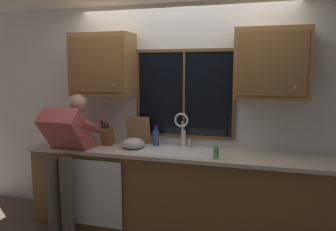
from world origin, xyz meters
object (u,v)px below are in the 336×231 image
(mixing_bowl, at_px, (133,143))
(cutting_board, at_px, (138,130))
(soap_dispenser, at_px, (216,152))
(knife_block, at_px, (107,136))
(person_standing, at_px, (67,148))
(bottle_green_glass, at_px, (183,138))
(bottle_tall_clear, at_px, (156,138))

(mixing_bowl, bearing_deg, cutting_board, 96.80)
(cutting_board, bearing_deg, soap_dispenser, -21.86)
(cutting_board, bearing_deg, knife_block, -151.98)
(person_standing, xyz_separation_m, knife_block, (0.32, 0.34, 0.08))
(bottle_green_glass, bearing_deg, soap_dispenser, -42.99)
(soap_dispenser, bearing_deg, person_standing, -176.04)
(mixing_bowl, height_order, soap_dispenser, soap_dispenser)
(mixing_bowl, height_order, bottle_tall_clear, bottle_tall_clear)
(cutting_board, xyz_separation_m, bottle_green_glass, (0.55, 0.01, -0.06))
(person_standing, distance_m, bottle_green_glass, 1.31)
(person_standing, relative_size, mixing_bowl, 5.98)
(person_standing, relative_size, bottle_green_glass, 6.17)
(soap_dispenser, xyz_separation_m, bottle_green_glass, (-0.44, 0.41, 0.04))
(person_standing, bearing_deg, soap_dispenser, 3.96)
(bottle_green_glass, distance_m, bottle_tall_clear, 0.32)
(knife_block, xyz_separation_m, bottle_tall_clear, (0.56, 0.13, -0.01))
(person_standing, relative_size, bottle_tall_clear, 6.29)
(soap_dispenser, distance_m, bottle_green_glass, 0.60)
(knife_block, bearing_deg, mixing_bowl, -8.62)
(person_standing, xyz_separation_m, soap_dispenser, (1.63, 0.11, 0.04))
(person_standing, distance_m, cutting_board, 0.83)
(mixing_bowl, distance_m, soap_dispenser, 0.98)
(person_standing, distance_m, mixing_bowl, 0.73)
(knife_block, xyz_separation_m, cutting_board, (0.32, 0.17, 0.06))
(person_standing, height_order, bottle_tall_clear, person_standing)
(knife_block, height_order, soap_dispenser, knife_block)
(bottle_tall_clear, bearing_deg, knife_block, -166.96)
(mixing_bowl, distance_m, bottle_green_glass, 0.58)
(cutting_board, relative_size, mixing_bowl, 1.34)
(mixing_bowl, distance_m, bottle_tall_clear, 0.28)
(person_standing, relative_size, cutting_board, 4.47)
(cutting_board, height_order, mixing_bowl, cutting_board)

